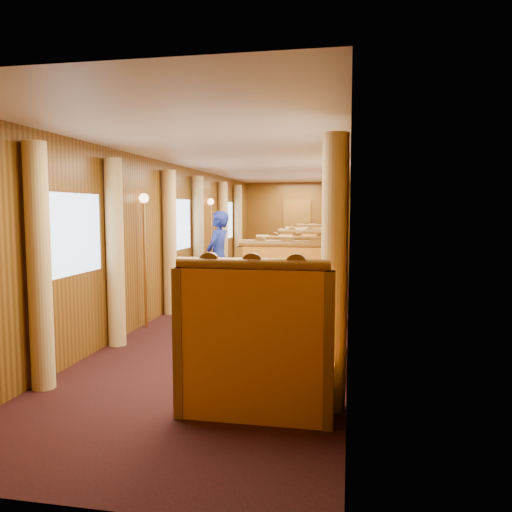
% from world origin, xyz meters
% --- Properties ---
extents(floor, '(3.00, 12.00, 0.01)m').
position_xyz_m(floor, '(0.00, 0.00, 0.00)').
color(floor, black).
rests_on(floor, ground).
extents(ceiling, '(3.00, 12.00, 0.01)m').
position_xyz_m(ceiling, '(0.00, 0.00, 2.50)').
color(ceiling, silver).
rests_on(ceiling, wall_left).
extents(wall_far, '(3.00, 0.01, 2.50)m').
position_xyz_m(wall_far, '(0.00, 6.00, 1.25)').
color(wall_far, brown).
rests_on(wall_far, floor).
extents(wall_near, '(3.00, 0.01, 2.50)m').
position_xyz_m(wall_near, '(0.00, -6.00, 1.25)').
color(wall_near, brown).
rests_on(wall_near, floor).
extents(wall_left, '(0.01, 12.00, 2.50)m').
position_xyz_m(wall_left, '(-1.50, 0.00, 1.25)').
color(wall_left, brown).
rests_on(wall_left, floor).
extents(wall_right, '(0.01, 12.00, 2.50)m').
position_xyz_m(wall_right, '(1.50, 0.00, 1.25)').
color(wall_right, brown).
rests_on(wall_right, floor).
extents(doorway_far, '(0.80, 0.04, 2.00)m').
position_xyz_m(doorway_far, '(0.00, 5.97, 1.00)').
color(doorway_far, brown).
rests_on(doorway_far, floor).
extents(table_near, '(1.05, 0.72, 0.75)m').
position_xyz_m(table_near, '(0.75, -3.50, 0.38)').
color(table_near, white).
rests_on(table_near, floor).
extents(banquette_near_fwd, '(1.30, 0.55, 1.34)m').
position_xyz_m(banquette_near_fwd, '(0.75, -4.51, 0.42)').
color(banquette_near_fwd, '#B54C14').
rests_on(banquette_near_fwd, floor).
extents(banquette_near_aft, '(1.30, 0.55, 1.34)m').
position_xyz_m(banquette_near_aft, '(0.75, -2.49, 0.42)').
color(banquette_near_aft, '#B54C14').
rests_on(banquette_near_aft, floor).
extents(table_mid, '(1.05, 0.72, 0.75)m').
position_xyz_m(table_mid, '(0.75, 0.00, 0.38)').
color(table_mid, white).
rests_on(table_mid, floor).
extents(banquette_mid_fwd, '(1.30, 0.55, 1.34)m').
position_xyz_m(banquette_mid_fwd, '(0.75, -1.01, 0.42)').
color(banquette_mid_fwd, '#B54C14').
rests_on(banquette_mid_fwd, floor).
extents(banquette_mid_aft, '(1.30, 0.55, 1.34)m').
position_xyz_m(banquette_mid_aft, '(0.75, 1.01, 0.42)').
color(banquette_mid_aft, '#B54C14').
rests_on(banquette_mid_aft, floor).
extents(table_far, '(1.05, 0.72, 0.75)m').
position_xyz_m(table_far, '(0.75, 3.50, 0.38)').
color(table_far, white).
rests_on(table_far, floor).
extents(banquette_far_fwd, '(1.30, 0.55, 1.34)m').
position_xyz_m(banquette_far_fwd, '(0.75, 2.49, 0.42)').
color(banquette_far_fwd, '#B54C14').
rests_on(banquette_far_fwd, floor).
extents(banquette_far_aft, '(1.30, 0.55, 1.34)m').
position_xyz_m(banquette_far_aft, '(0.75, 4.51, 0.42)').
color(banquette_far_aft, '#B54C14').
rests_on(banquette_far_aft, floor).
extents(tea_tray, '(0.37, 0.30, 0.01)m').
position_xyz_m(tea_tray, '(0.68, -3.51, 0.76)').
color(tea_tray, silver).
rests_on(tea_tray, table_near).
extents(teapot_left, '(0.18, 0.15, 0.12)m').
position_xyz_m(teapot_left, '(0.60, -3.62, 0.81)').
color(teapot_left, silver).
rests_on(teapot_left, tea_tray).
extents(teapot_right, '(0.20, 0.18, 0.13)m').
position_xyz_m(teapot_right, '(0.71, -3.62, 0.82)').
color(teapot_right, silver).
rests_on(teapot_right, tea_tray).
extents(teapot_back, '(0.17, 0.14, 0.13)m').
position_xyz_m(teapot_back, '(0.68, -3.46, 0.82)').
color(teapot_back, silver).
rests_on(teapot_back, tea_tray).
extents(fruit_plate, '(0.21, 0.21, 0.05)m').
position_xyz_m(fruit_plate, '(1.04, -3.61, 0.77)').
color(fruit_plate, white).
rests_on(fruit_plate, table_near).
extents(cup_inboard, '(0.08, 0.08, 0.26)m').
position_xyz_m(cup_inboard, '(0.39, -3.40, 0.86)').
color(cup_inboard, white).
rests_on(cup_inboard, table_near).
extents(cup_outboard, '(0.08, 0.08, 0.26)m').
position_xyz_m(cup_outboard, '(0.48, -3.31, 0.86)').
color(cup_outboard, white).
rests_on(cup_outboard, table_near).
extents(rose_vase_mid, '(0.06, 0.06, 0.36)m').
position_xyz_m(rose_vase_mid, '(0.75, -0.01, 0.93)').
color(rose_vase_mid, silver).
rests_on(rose_vase_mid, table_mid).
extents(rose_vase_far, '(0.06, 0.06, 0.36)m').
position_xyz_m(rose_vase_far, '(0.72, 3.50, 0.93)').
color(rose_vase_far, silver).
rests_on(rose_vase_far, table_far).
extents(window_left_near, '(0.01, 1.20, 0.90)m').
position_xyz_m(window_left_near, '(-1.49, -3.50, 1.45)').
color(window_left_near, '#96ADCE').
rests_on(window_left_near, wall_left).
extents(curtain_left_near_a, '(0.22, 0.22, 2.35)m').
position_xyz_m(curtain_left_near_a, '(-1.38, -4.28, 1.18)').
color(curtain_left_near_a, '#E3BF74').
rests_on(curtain_left_near_a, floor).
extents(curtain_left_near_b, '(0.22, 0.22, 2.35)m').
position_xyz_m(curtain_left_near_b, '(-1.38, -2.72, 1.18)').
color(curtain_left_near_b, '#E3BF74').
rests_on(curtain_left_near_b, floor).
extents(window_right_near, '(0.01, 1.20, 0.90)m').
position_xyz_m(window_right_near, '(1.49, -3.50, 1.45)').
color(window_right_near, '#96ADCE').
rests_on(window_right_near, wall_right).
extents(curtain_right_near_a, '(0.22, 0.22, 2.35)m').
position_xyz_m(curtain_right_near_a, '(1.38, -4.28, 1.18)').
color(curtain_right_near_a, '#E3BF74').
rests_on(curtain_right_near_a, floor).
extents(curtain_right_near_b, '(0.22, 0.22, 2.35)m').
position_xyz_m(curtain_right_near_b, '(1.38, -2.72, 1.18)').
color(curtain_right_near_b, '#E3BF74').
rests_on(curtain_right_near_b, floor).
extents(window_left_mid, '(0.01, 1.20, 0.90)m').
position_xyz_m(window_left_mid, '(-1.49, 0.00, 1.45)').
color(window_left_mid, '#96ADCE').
rests_on(window_left_mid, wall_left).
extents(curtain_left_mid_a, '(0.22, 0.22, 2.35)m').
position_xyz_m(curtain_left_mid_a, '(-1.38, -0.78, 1.18)').
color(curtain_left_mid_a, '#E3BF74').
rests_on(curtain_left_mid_a, floor).
extents(curtain_left_mid_b, '(0.22, 0.22, 2.35)m').
position_xyz_m(curtain_left_mid_b, '(-1.38, 0.78, 1.18)').
color(curtain_left_mid_b, '#E3BF74').
rests_on(curtain_left_mid_b, floor).
extents(window_right_mid, '(0.01, 1.20, 0.90)m').
position_xyz_m(window_right_mid, '(1.49, 0.00, 1.45)').
color(window_right_mid, '#96ADCE').
rests_on(window_right_mid, wall_right).
extents(curtain_right_mid_a, '(0.22, 0.22, 2.35)m').
position_xyz_m(curtain_right_mid_a, '(1.38, -0.78, 1.18)').
color(curtain_right_mid_a, '#E3BF74').
rests_on(curtain_right_mid_a, floor).
extents(curtain_right_mid_b, '(0.22, 0.22, 2.35)m').
position_xyz_m(curtain_right_mid_b, '(1.38, 0.78, 1.18)').
color(curtain_right_mid_b, '#E3BF74').
rests_on(curtain_right_mid_b, floor).
extents(window_left_far, '(0.01, 1.20, 0.90)m').
position_xyz_m(window_left_far, '(-1.49, 3.50, 1.45)').
color(window_left_far, '#96ADCE').
rests_on(window_left_far, wall_left).
extents(curtain_left_far_a, '(0.22, 0.22, 2.35)m').
position_xyz_m(curtain_left_far_a, '(-1.38, 2.72, 1.18)').
color(curtain_left_far_a, '#E3BF74').
rests_on(curtain_left_far_a, floor).
extents(curtain_left_far_b, '(0.22, 0.22, 2.35)m').
position_xyz_m(curtain_left_far_b, '(-1.38, 4.28, 1.18)').
color(curtain_left_far_b, '#E3BF74').
rests_on(curtain_left_far_b, floor).
extents(window_right_far, '(0.01, 1.20, 0.90)m').
position_xyz_m(window_right_far, '(1.49, 3.50, 1.45)').
color(window_right_far, '#96ADCE').
rests_on(window_right_far, wall_right).
extents(curtain_right_far_a, '(0.22, 0.22, 2.35)m').
position_xyz_m(curtain_right_far_a, '(1.38, 2.72, 1.18)').
color(curtain_right_far_a, '#E3BF74').
rests_on(curtain_right_far_a, floor).
extents(curtain_right_far_b, '(0.22, 0.22, 2.35)m').
position_xyz_m(curtain_right_far_b, '(1.38, 4.28, 1.18)').
color(curtain_right_far_b, '#E3BF74').
rests_on(curtain_right_far_b, floor).
extents(sconce_left_fore, '(0.14, 0.14, 1.95)m').
position_xyz_m(sconce_left_fore, '(-1.40, -1.75, 1.38)').
color(sconce_left_fore, '#BF8C3F').
rests_on(sconce_left_fore, floor).
extents(sconce_right_fore, '(0.14, 0.14, 1.95)m').
position_xyz_m(sconce_right_fore, '(1.40, -1.75, 1.38)').
color(sconce_right_fore, '#BF8C3F').
rests_on(sconce_right_fore, floor).
extents(sconce_left_aft, '(0.14, 0.14, 1.95)m').
position_xyz_m(sconce_left_aft, '(-1.40, 1.75, 1.38)').
color(sconce_left_aft, '#BF8C3F').
rests_on(sconce_left_aft, floor).
extents(sconce_right_aft, '(0.14, 0.14, 1.95)m').
position_xyz_m(sconce_right_aft, '(1.40, 1.75, 1.38)').
color(sconce_right_aft, '#BF8C3F').
rests_on(sconce_right_aft, floor).
extents(steward, '(0.50, 0.68, 1.69)m').
position_xyz_m(steward, '(-0.85, 0.27, 0.85)').
color(steward, navy).
rests_on(steward, floor).
extents(passenger, '(0.40, 0.44, 0.76)m').
position_xyz_m(passenger, '(0.75, 0.77, 0.74)').
color(passenger, beige).
rests_on(passenger, banquette_mid_aft).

